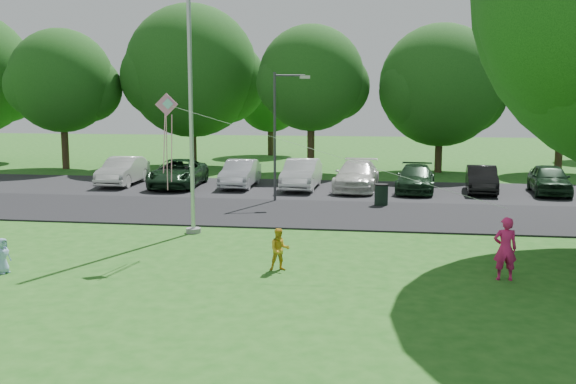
# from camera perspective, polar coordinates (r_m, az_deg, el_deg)

# --- Properties ---
(ground) EXTENTS (120.00, 120.00, 0.00)m
(ground) POSITION_cam_1_polar(r_m,az_deg,el_deg) (16.18, -1.56, -7.69)
(ground) COLOR #205D18
(ground) RESTS_ON ground
(park_road) EXTENTS (60.00, 6.00, 0.06)m
(park_road) POSITION_cam_1_polar(r_m,az_deg,el_deg) (24.86, 2.05, -1.92)
(park_road) COLOR black
(park_road) RESTS_ON ground
(parking_strip) EXTENTS (42.00, 7.00, 0.06)m
(parking_strip) POSITION_cam_1_polar(r_m,az_deg,el_deg) (31.25, 3.39, 0.19)
(parking_strip) COLOR black
(parking_strip) RESTS_ON ground
(flagpole) EXTENTS (0.50, 0.50, 10.00)m
(flagpole) POSITION_cam_1_polar(r_m,az_deg,el_deg) (21.24, -8.63, 7.45)
(flagpole) COLOR #B7BABF
(flagpole) RESTS_ON ground
(street_lamp) EXTENTS (1.52, 0.58, 5.54)m
(street_lamp) POSITION_cam_1_polar(r_m,az_deg,el_deg) (27.49, -0.73, 6.00)
(street_lamp) COLOR #3F3F44
(street_lamp) RESTS_ON ground
(trash_can) EXTENTS (0.59, 0.59, 0.94)m
(trash_can) POSITION_cam_1_polar(r_m,az_deg,el_deg) (26.85, 8.29, -0.28)
(trash_can) COLOR black
(trash_can) RESTS_ON ground
(tree_row) EXTENTS (64.35, 11.94, 10.88)m
(tree_row) POSITION_cam_1_polar(r_m,az_deg,el_deg) (39.58, 6.94, 10.12)
(tree_row) COLOR #332316
(tree_row) RESTS_ON ground
(horizon_trees) EXTENTS (77.46, 7.20, 7.02)m
(horizon_trees) POSITION_cam_1_polar(r_m,az_deg,el_deg) (49.20, 10.14, 8.06)
(horizon_trees) COLOR #332316
(horizon_trees) RESTS_ON ground
(parked_cars) EXTENTS (22.56, 5.19, 1.44)m
(parked_cars) POSITION_cam_1_polar(r_m,az_deg,el_deg) (31.19, 2.18, 1.50)
(parked_cars) COLOR silver
(parked_cars) RESTS_ON ground
(woman) EXTENTS (0.60, 0.42, 1.59)m
(woman) POSITION_cam_1_polar(r_m,az_deg,el_deg) (16.73, 18.74, -4.79)
(woman) COLOR #D61C63
(woman) RESTS_ON ground
(child_yellow) EXTENTS (0.65, 0.57, 1.12)m
(child_yellow) POSITION_cam_1_polar(r_m,az_deg,el_deg) (16.77, -0.75, -5.13)
(child_yellow) COLOR gold
(child_yellow) RESTS_ON ground
(child_blue) EXTENTS (0.38, 0.50, 0.93)m
(child_blue) POSITION_cam_1_polar(r_m,az_deg,el_deg) (18.06, -24.03, -5.20)
(child_blue) COLOR #95B4E5
(child_blue) RESTS_ON ground
(kite) EXTENTS (9.40, 1.68, 2.81)m
(kite) POSITION_cam_1_polar(r_m,az_deg,el_deg) (18.34, -9.97, 6.18)
(kite) COLOR pink
(kite) RESTS_ON ground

